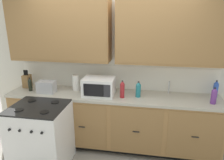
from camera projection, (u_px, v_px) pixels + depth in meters
ground_plane at (109, 156)px, 3.24m from camera, size 8.31×8.31×0.00m
wall_unit at (114, 46)px, 3.22m from camera, size 4.52×0.40×2.43m
counter_run at (112, 120)px, 3.38m from camera, size 3.35×0.64×0.93m
stove_range at (41, 136)px, 2.94m from camera, size 0.76×0.68×0.95m
microwave at (99, 86)px, 3.19m from camera, size 0.48×0.37×0.28m
toaster at (47, 87)px, 3.31m from camera, size 0.28×0.18×0.19m
knife_block at (27, 81)px, 3.56m from camera, size 0.11×0.14×0.31m
sink_faucet at (169, 87)px, 3.28m from camera, size 0.02×0.02×0.20m
paper_towel_roll at (76, 83)px, 3.41m from camera, size 0.12×0.12×0.26m
bottle_red at (122, 89)px, 3.09m from camera, size 0.07×0.07×0.27m
bottle_dark at (30, 84)px, 3.38m from camera, size 0.06×0.06×0.23m
bottle_blue at (216, 89)px, 3.12m from camera, size 0.07×0.07×0.26m
bottle_violet at (214, 96)px, 2.88m from camera, size 0.08×0.08×0.24m
bottle_teal at (138, 89)px, 3.12m from camera, size 0.08×0.08×0.25m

